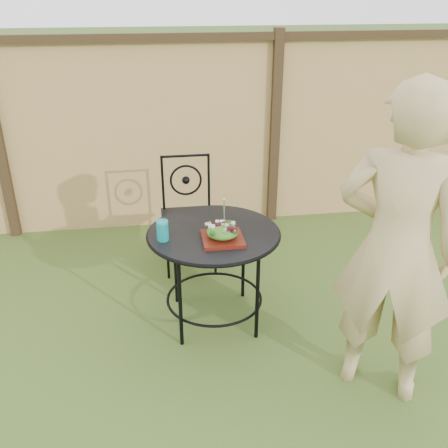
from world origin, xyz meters
The scene contains 9 objects.
ground centered at (0.00, 0.00, 0.00)m, with size 60.00×60.00×0.00m, color #2A4215.
fence centered at (0.00, 2.19, 0.95)m, with size 8.00×0.12×1.90m.
patio_table centered at (0.47, 0.48, 0.59)m, with size 0.92×0.92×0.72m.
patio_chair centered at (0.36, 1.35, 0.50)m, with size 0.46×0.46×0.95m.
diner centered at (1.37, -0.32, 0.94)m, with size 0.69×0.45×1.88m, color tan.
salad_plate centered at (0.51, 0.34, 0.74)m, with size 0.27×0.27×0.02m, color #421309.
salad centered at (0.51, 0.34, 0.79)m, with size 0.21×0.21×0.08m, color #235614.
fork centered at (0.52, 0.34, 0.92)m, with size 0.01×0.01×0.18m, color silver.
drinking_glass centered at (0.12, 0.40, 0.79)m, with size 0.08×0.08×0.14m, color #0D949A.
Camera 1 is at (0.09, -2.55, 2.24)m, focal length 40.00 mm.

